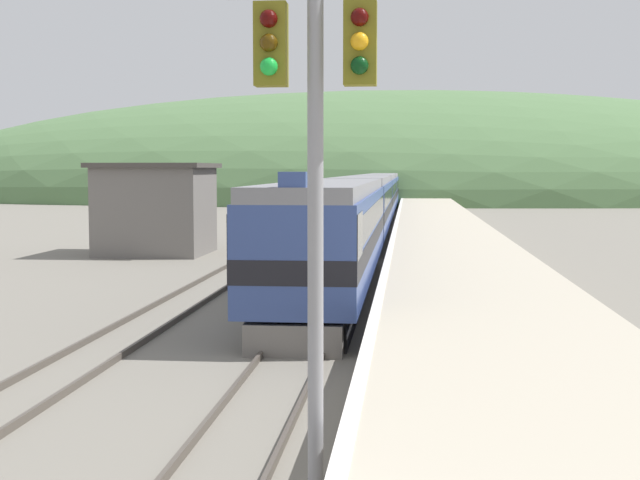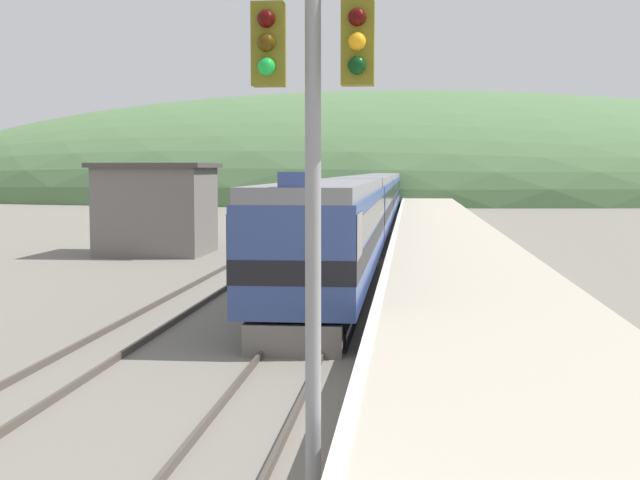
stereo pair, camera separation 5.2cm
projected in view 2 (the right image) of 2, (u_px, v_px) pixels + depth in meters
The scene contains 11 objects.
track_main at pixel (379, 219), 77.53m from camera, with size 1.52×180.00×0.16m.
track_siding at pixel (326, 219), 78.00m from camera, with size 1.52×180.00×0.16m.
platform at pixel (440, 229), 57.20m from camera, with size 5.58×140.00×1.13m.
distant_hills at pixel (393, 198), 136.39m from camera, with size 159.58×71.81×32.27m.
station_shed at pixel (157, 208), 46.01m from camera, with size 5.75×5.78×4.70m.
express_train_lead_car at pixel (331, 233), 30.80m from camera, with size 3.03×21.42×4.32m.
carriage_second at pixel (364, 207), 52.75m from camera, with size 3.02×20.60×3.96m.
carriage_third at pixel (378, 196), 74.05m from camera, with size 3.02×20.60×3.96m.
carriage_fourth at pixel (385, 190), 95.35m from camera, with size 3.02×20.60×3.96m.
carriage_fifth at pixel (390, 186), 116.66m from camera, with size 3.02×20.60×3.96m.
signal_mast_main at pixel (313, 130), 10.95m from camera, with size 2.20×0.42×7.41m.
Camera 2 is at (2.72, -7.56, 4.37)m, focal length 50.00 mm.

